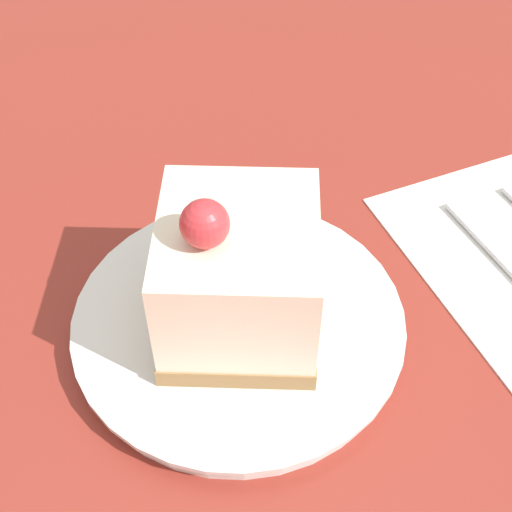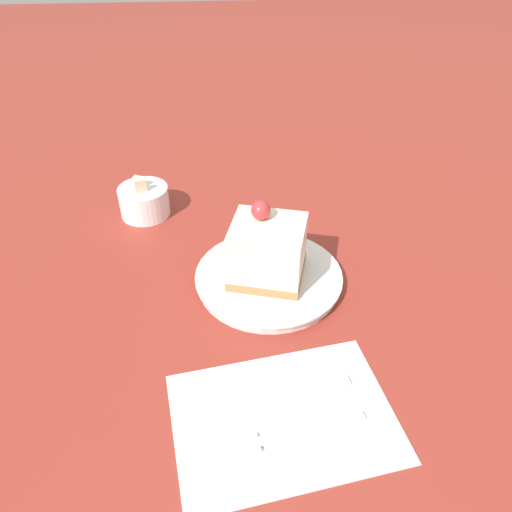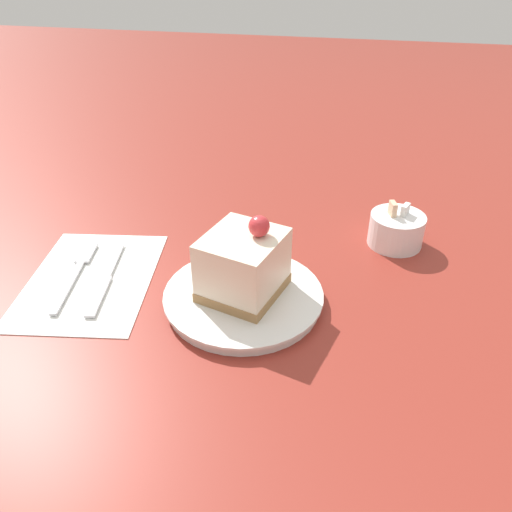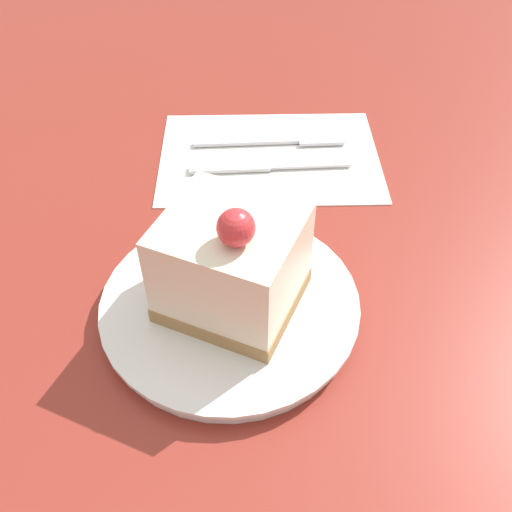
{
  "view_description": "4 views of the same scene",
  "coord_description": "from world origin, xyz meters",
  "px_view_note": "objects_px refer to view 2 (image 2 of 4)",
  "views": [
    {
      "loc": [
        0.08,
        0.27,
        0.39
      ],
      "look_at": [
        0.01,
        -0.01,
        0.08
      ],
      "focal_mm": 50.0,
      "sensor_mm": 36.0,
      "label": 1
    },
    {
      "loc": [
        -0.53,
        0.05,
        0.49
      ],
      "look_at": [
        0.01,
        0.01,
        0.06
      ],
      "focal_mm": 35.0,
      "sensor_mm": 36.0,
      "label": 2
    },
    {
      "loc": [
        0.15,
        -0.53,
        0.43
      ],
      "look_at": [
        0.04,
        -0.0,
        0.07
      ],
      "focal_mm": 35.0,
      "sensor_mm": 36.0,
      "label": 3
    },
    {
      "loc": [
        0.33,
        0.05,
        0.38
      ],
      "look_at": [
        0.01,
        0.01,
        0.06
      ],
      "focal_mm": 40.0,
      "sensor_mm": 36.0,
      "label": 4
    }
  ],
  "objects_px": {
    "fork": "(276,438)",
    "sugar_bowl": "(144,201)",
    "plate": "(269,278)",
    "knife": "(292,394)",
    "cake_slice": "(267,250)"
  },
  "relations": [
    {
      "from": "knife",
      "to": "fork",
      "type": "bearing_deg",
      "value": 144.65
    },
    {
      "from": "knife",
      "to": "sugar_bowl",
      "type": "distance_m",
      "value": 0.46
    },
    {
      "from": "fork",
      "to": "sugar_bowl",
      "type": "xyz_separation_m",
      "value": [
        0.46,
        0.18,
        0.02
      ]
    },
    {
      "from": "knife",
      "to": "sugar_bowl",
      "type": "bearing_deg",
      "value": 15.64
    },
    {
      "from": "fork",
      "to": "knife",
      "type": "height_order",
      "value": "same"
    },
    {
      "from": "plate",
      "to": "sugar_bowl",
      "type": "distance_m",
      "value": 0.29
    },
    {
      "from": "sugar_bowl",
      "to": "cake_slice",
      "type": "bearing_deg",
      "value": -136.02
    },
    {
      "from": "plate",
      "to": "cake_slice",
      "type": "height_order",
      "value": "cake_slice"
    },
    {
      "from": "plate",
      "to": "fork",
      "type": "bearing_deg",
      "value": 176.11
    },
    {
      "from": "cake_slice",
      "to": "knife",
      "type": "distance_m",
      "value": 0.21
    },
    {
      "from": "plate",
      "to": "knife",
      "type": "bearing_deg",
      "value": -177.99
    },
    {
      "from": "cake_slice",
      "to": "knife",
      "type": "xyz_separation_m",
      "value": [
        -0.2,
        -0.01,
        -0.06
      ]
    },
    {
      "from": "plate",
      "to": "sugar_bowl",
      "type": "relative_size",
      "value": 2.51
    },
    {
      "from": "fork",
      "to": "cake_slice",
      "type": "bearing_deg",
      "value": -14.56
    },
    {
      "from": "fork",
      "to": "sugar_bowl",
      "type": "height_order",
      "value": "sugar_bowl"
    }
  ]
}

